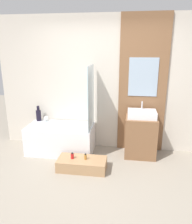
# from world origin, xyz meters

# --- Properties ---
(ground_plane) EXTENTS (12.00, 12.00, 0.00)m
(ground_plane) POSITION_xyz_m (0.00, 0.00, 0.00)
(ground_plane) COLOR gray
(wall_tiled_back) EXTENTS (4.20, 0.06, 2.60)m
(wall_tiled_back) POSITION_xyz_m (0.00, 1.58, 1.30)
(wall_tiled_back) COLOR beige
(wall_tiled_back) RESTS_ON ground_plane
(wall_wood_accent) EXTENTS (0.89, 0.04, 2.60)m
(wall_wood_accent) POSITION_xyz_m (0.76, 1.53, 1.31)
(wall_wood_accent) COLOR brown
(wall_wood_accent) RESTS_ON ground_plane
(bathtub) EXTENTS (1.27, 0.68, 0.54)m
(bathtub) POSITION_xyz_m (-0.78, 1.19, 0.27)
(bathtub) COLOR white
(bathtub) RESTS_ON ground_plane
(glass_shower_screen) EXTENTS (0.01, 0.61, 1.16)m
(glass_shower_screen) POSITION_xyz_m (-0.18, 1.18, 1.12)
(glass_shower_screen) COLOR silver
(glass_shower_screen) RESTS_ON bathtub
(wooden_step_bench) EXTENTS (0.82, 0.39, 0.19)m
(wooden_step_bench) POSITION_xyz_m (-0.24, 0.59, 0.10)
(wooden_step_bench) COLOR #A87F56
(wooden_step_bench) RESTS_ON ground_plane
(vanity_cabinet) EXTENTS (0.57, 0.49, 0.76)m
(vanity_cabinet) POSITION_xyz_m (0.76, 1.26, 0.38)
(vanity_cabinet) COLOR brown
(vanity_cabinet) RESTS_ON ground_plane
(sink) EXTENTS (0.52, 0.36, 0.28)m
(sink) POSITION_xyz_m (0.76, 1.26, 0.83)
(sink) COLOR white
(sink) RESTS_ON vanity_cabinet
(vase_tall_dark) EXTENTS (0.10, 0.10, 0.31)m
(vase_tall_dark) POSITION_xyz_m (-1.32, 1.43, 0.67)
(vase_tall_dark) COLOR black
(vase_tall_dark) RESTS_ON bathtub
(vase_round_light) EXTENTS (0.10, 0.10, 0.10)m
(vase_round_light) POSITION_xyz_m (-1.16, 1.43, 0.59)
(vase_round_light) COLOR silver
(vase_round_light) RESTS_ON bathtub
(bottle_soap_primary) EXTENTS (0.06, 0.06, 0.10)m
(bottle_soap_primary) POSITION_xyz_m (-0.40, 0.59, 0.24)
(bottle_soap_primary) COLOR red
(bottle_soap_primary) RESTS_ON wooden_step_bench
(bottle_soap_secondary) EXTENTS (0.04, 0.04, 0.10)m
(bottle_soap_secondary) POSITION_xyz_m (-0.17, 0.59, 0.24)
(bottle_soap_secondary) COLOR #B2752D
(bottle_soap_secondary) RESTS_ON wooden_step_bench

